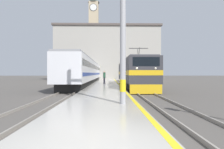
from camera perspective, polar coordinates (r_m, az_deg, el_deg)
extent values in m
plane|color=#514C47|center=(33.97, -1.85, -2.71)|extent=(200.00, 200.00, 0.00)
cube|color=#ADA89E|center=(28.96, -1.98, -2.91)|extent=(3.95, 140.00, 0.35)
cube|color=yellow|center=(28.98, 1.63, -2.56)|extent=(0.20, 140.00, 0.00)
cube|color=#514C47|center=(29.15, 5.17, -3.21)|extent=(2.83, 140.00, 0.02)
cube|color=gray|center=(29.07, 3.76, -3.06)|extent=(0.07, 140.00, 0.14)
cube|color=gray|center=(29.23, 6.57, -3.04)|extent=(0.07, 140.00, 0.14)
cube|color=#514C47|center=(29.21, -8.50, -3.21)|extent=(2.83, 140.00, 0.02)
cube|color=gray|center=(29.31, -9.89, -3.04)|extent=(0.07, 140.00, 0.14)
cube|color=gray|center=(29.12, -7.10, -3.06)|extent=(0.07, 140.00, 0.14)
cube|color=black|center=(22.60, 7.00, -3.15)|extent=(2.46, 13.98, 0.90)
cube|color=#333338|center=(22.56, 7.00, 1.15)|extent=(2.90, 15.19, 2.49)
cube|color=gold|center=(22.55, 7.00, 0.52)|extent=(2.92, 15.21, 0.44)
cube|color=gold|center=(15.28, 10.96, -4.70)|extent=(2.76, 0.30, 0.81)
cube|color=black|center=(15.16, 11.04, 4.13)|extent=(2.32, 0.12, 0.80)
sphere|color=white|center=(14.95, 8.08, 2.00)|extent=(0.20, 0.20, 0.20)
sphere|color=white|center=(15.29, 14.00, 1.96)|extent=(0.20, 0.20, 0.20)
cube|color=#4C4C51|center=(22.61, 7.01, 4.46)|extent=(2.61, 14.43, 0.12)
cylinder|color=#333333|center=(18.58, 8.83, 7.07)|extent=(0.06, 0.63, 1.03)
cylinder|color=#333333|center=(19.27, 8.47, 6.84)|extent=(0.06, 0.63, 1.03)
cube|color=#262626|center=(18.99, 8.65, 8.45)|extent=(2.03, 0.08, 0.06)
cube|color=black|center=(41.84, -6.26, -1.51)|extent=(2.46, 51.46, 0.90)
cube|color=silver|center=(41.82, -6.26, 1.04)|extent=(2.90, 53.61, 2.81)
cube|color=black|center=(41.83, -6.26, 1.81)|extent=(2.92, 52.54, 0.64)
cube|color=navy|center=(41.82, -6.26, 0.27)|extent=(2.92, 52.54, 0.36)
cube|color=gray|center=(41.86, -6.26, 3.10)|extent=(2.67, 53.61, 0.20)
cylinder|color=#9E9EA3|center=(9.09, 3.57, 18.59)|extent=(0.28, 0.28, 8.69)
cylinder|color=yellow|center=(8.66, 3.56, -3.62)|extent=(0.30, 0.30, 0.60)
cylinder|color=#23232D|center=(25.02, -2.52, -2.03)|extent=(0.26, 0.26, 0.88)
cylinder|color=#234C33|center=(25.00, -2.52, -0.19)|extent=(0.34, 0.34, 0.73)
sphere|color=tan|center=(25.00, -2.52, 0.92)|extent=(0.24, 0.24, 0.24)
cube|color=tan|center=(61.59, -5.99, 10.93)|extent=(3.17, 3.17, 26.17)
cylinder|color=black|center=(62.97, -6.13, 20.96)|extent=(2.52, 0.06, 2.52)
cylinder|color=white|center=(62.94, -6.13, 20.97)|extent=(2.22, 0.10, 2.22)
cube|color=#A8A399|center=(49.25, -1.51, 6.40)|extent=(27.38, 9.67, 13.97)
cube|color=#564C47|center=(50.52, -1.52, 14.59)|extent=(27.98, 10.27, 0.50)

